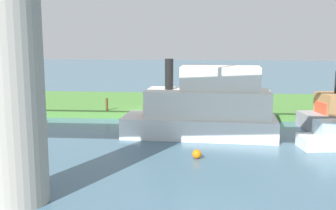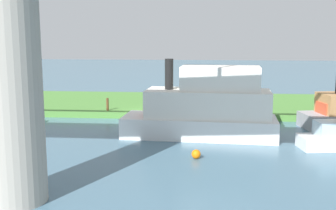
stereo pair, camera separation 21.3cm
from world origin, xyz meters
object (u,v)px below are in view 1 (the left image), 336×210
person_on_bank (198,100)px  houseboat_blue (205,108)px  marker_buoy (197,154)px  bridge_pylon (11,67)px  mooring_post (107,104)px  motorboat_white (1,118)px

person_on_bank → houseboat_blue: (-0.51, 8.03, 0.67)m
marker_buoy → bridge_pylon: bearing=42.9°
mooring_post → marker_buoy: mooring_post is taller
bridge_pylon → houseboat_blue: size_ratio=1.07×
bridge_pylon → motorboat_white: bearing=-61.5°
motorboat_white → marker_buoy: motorboat_white is taller
person_on_bank → mooring_post: person_on_bank is taller
bridge_pylon → mooring_post: bearing=-88.4°
mooring_post → marker_buoy: 13.51m
person_on_bank → marker_buoy: 13.08m
mooring_post → motorboat_white: 8.04m
bridge_pylon → mooring_post: (0.49, -17.72, -4.37)m
bridge_pylon → person_on_bank: bearing=-109.4°
mooring_post → motorboat_white: (6.96, 3.98, -0.44)m
motorboat_white → houseboat_blue: bearing=171.5°
mooring_post → motorboat_white: size_ratio=0.21×
marker_buoy → motorboat_white: bearing=-26.6°
bridge_pylon → marker_buoy: size_ratio=21.49×
houseboat_blue → marker_buoy: 5.28m
marker_buoy → person_on_bank: bearing=-89.6°
person_on_bank → marker_buoy: person_on_bank is taller
bridge_pylon → person_on_bank: bridge_pylon is taller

